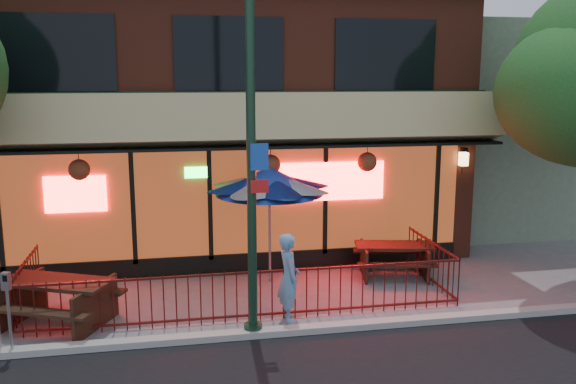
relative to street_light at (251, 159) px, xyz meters
name	(u,v)px	position (x,y,z in m)	size (l,w,h in m)	color
ground	(250,325)	(0.00, 0.40, -3.15)	(80.00, 80.00, 0.00)	gray
curb	(254,333)	(0.00, -0.10, -3.09)	(80.00, 0.25, 0.12)	#999993
restaurant_building	(217,90)	(0.00, 7.51, 0.98)	(12.96, 9.49, 8.05)	brown
neighbor_building	(494,124)	(9.00, 8.10, -0.15)	(6.00, 7.00, 6.00)	gray
patio_fence	(247,284)	(0.00, 0.91, -2.52)	(8.44, 2.62, 1.00)	#48110F
street_light	(251,159)	(0.00, 0.00, 0.00)	(0.43, 0.32, 7.00)	#163222
picnic_table_left	(57,296)	(-3.47, 1.10, -2.58)	(2.48, 2.25, 0.86)	#331E12
picnic_table_right	(394,255)	(3.60, 2.61, -2.66)	(1.99, 1.68, 0.75)	#331A12
patio_umbrella	(269,180)	(0.75, 2.77, -0.86)	(2.35, 2.35, 2.69)	gray
pedestrian	(289,278)	(0.74, 0.50, -2.31)	(0.62, 0.40, 1.69)	#639BC7
parking_meter_near	(8,300)	(-4.00, -0.08, -2.18)	(0.15, 0.14, 1.43)	#95989D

